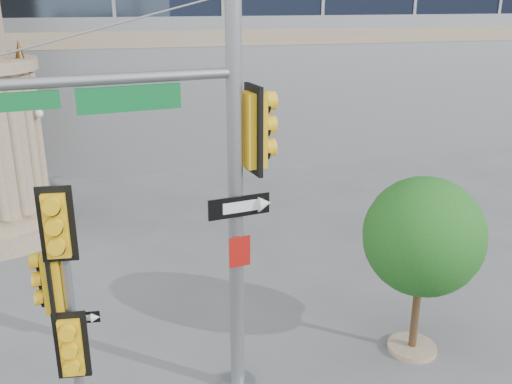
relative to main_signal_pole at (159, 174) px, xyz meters
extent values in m
cone|color=#472D14|center=(-3.00, 8.93, 1.14)|extent=(0.24, 0.24, 0.50)
cylinder|color=slate|center=(1.21, 0.19, -4.14)|extent=(0.63, 0.63, 0.14)
cylinder|color=slate|center=(1.21, 0.19, -0.81)|extent=(0.25, 0.25, 6.79)
cylinder|color=slate|center=(-1.14, -0.17, 1.45)|extent=(4.72, 0.87, 0.16)
cube|color=#0C692D|center=(-0.35, -0.07, 1.17)|extent=(1.46, 0.27, 0.36)
cube|color=yellow|center=(1.52, 0.24, 0.55)|extent=(0.41, 0.66, 1.41)
cube|color=black|center=(1.23, 0.03, -0.64)|extent=(1.03, 0.19, 0.34)
cube|color=#AB130F|center=(1.23, 0.03, -1.43)|extent=(0.36, 0.09, 0.52)
cylinder|color=slate|center=(-1.45, -0.41, -2.01)|extent=(0.16, 0.16, 4.40)
cube|color=yellow|center=(-1.46, -0.60, -0.43)|extent=(0.50, 0.29, 1.10)
cube|color=yellow|center=(-1.64, -0.39, -1.39)|extent=(0.29, 0.50, 1.10)
cube|color=yellow|center=(-1.46, -0.60, -2.36)|extent=(0.50, 0.29, 1.10)
cube|color=black|center=(-1.30, -0.53, -1.96)|extent=(0.55, 0.08, 0.18)
cylinder|color=gray|center=(4.85, 0.45, -4.15)|extent=(0.97, 0.97, 0.11)
cylinder|color=#382314|center=(4.85, 0.45, -3.23)|extent=(0.15, 0.15, 1.95)
sphere|color=#13541A|center=(4.85, 0.45, -1.72)|extent=(2.27, 2.27, 2.27)
sphere|color=#13541A|center=(5.34, 0.72, -2.05)|extent=(1.40, 1.40, 1.40)
sphere|color=#13541A|center=(4.47, 0.18, -1.99)|extent=(1.19, 1.19, 1.19)
camera|label=1|loc=(-0.58, -8.28, 2.55)|focal=40.00mm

